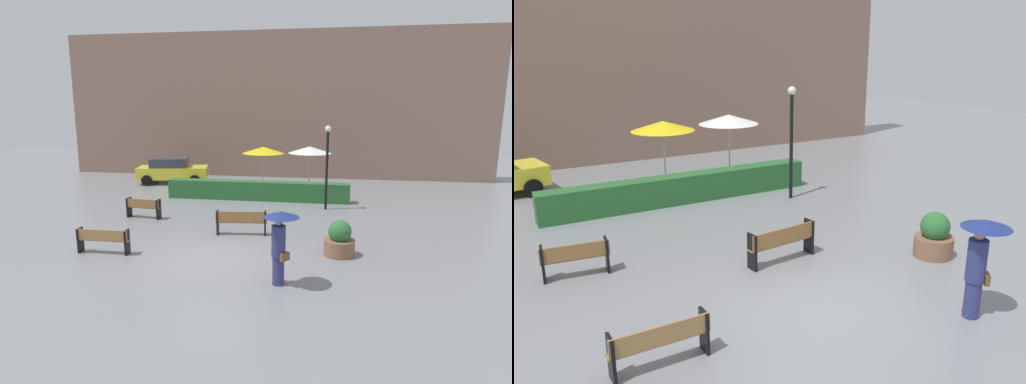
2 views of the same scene
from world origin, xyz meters
The scene contains 12 objects.
ground_plane centered at (0.00, 0.00, 0.00)m, with size 60.00×60.00×0.00m, color gray.
bench_mid_center centered at (0.54, 2.48, 0.55)m, with size 1.91×0.54×0.91m.
bench_far_left centered at (-4.06, 4.15, 0.50)m, with size 1.55×0.52×0.84m.
bench_near_left centered at (-3.50, -0.21, 0.49)m, with size 1.75×0.36×0.81m.
pedestrian_with_umbrella centered at (2.42, -1.73, 1.32)m, with size 0.95×0.95×2.05m.
planter_pot centered at (4.07, 0.87, 0.50)m, with size 0.99×0.99×1.16m.
lamp_post centered at (3.63, 6.98, 2.36)m, with size 0.28×0.28×3.84m.
patio_umbrella_yellow centered at (0.22, 10.20, 2.35)m, with size 2.27×2.27×2.53m.
patio_umbrella_white centered at (2.73, 9.98, 2.43)m, with size 2.25×2.25×2.61m.
hedge_strip centered at (0.18, 8.40, 0.48)m, with size 9.21×0.70×0.95m, color #28602D.
building_facade centered at (0.00, 16.00, 4.70)m, with size 28.00×1.20×9.40m, color #846656.
parked_car centered at (-5.75, 12.21, 0.82)m, with size 4.45×2.59×1.57m.
Camera 1 is at (3.53, -12.28, 4.75)m, focal length 29.56 mm.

